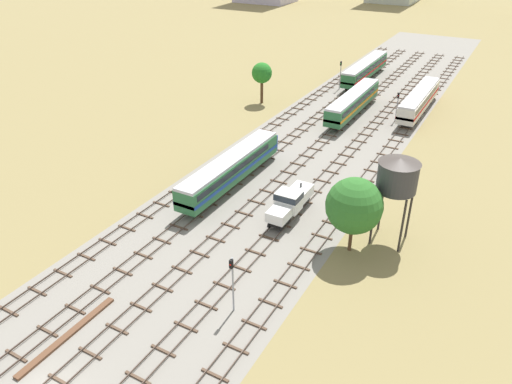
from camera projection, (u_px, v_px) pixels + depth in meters
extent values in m
plane|color=olive|center=(331.00, 135.00, 77.61)|extent=(480.00, 480.00, 0.00)
cube|color=gray|center=(331.00, 135.00, 77.60)|extent=(23.53, 176.00, 0.01)
cube|color=#47382D|center=(275.00, 120.00, 82.71)|extent=(0.07, 126.00, 0.15)
cube|color=#47382D|center=(283.00, 122.00, 82.10)|extent=(0.07, 126.00, 0.15)
cube|color=brown|center=(9.00, 311.00, 42.40)|extent=(2.40, 0.22, 0.14)
cube|color=brown|center=(37.00, 291.00, 44.69)|extent=(2.40, 0.22, 0.14)
cube|color=brown|center=(63.00, 273.00, 46.98)|extent=(2.40, 0.22, 0.14)
cube|color=brown|center=(86.00, 257.00, 49.27)|extent=(2.40, 0.22, 0.14)
cube|color=brown|center=(107.00, 242.00, 51.56)|extent=(2.40, 0.22, 0.14)
cube|color=brown|center=(127.00, 228.00, 53.85)|extent=(2.40, 0.22, 0.14)
cube|color=brown|center=(145.00, 216.00, 56.14)|extent=(2.40, 0.22, 0.14)
cube|color=brown|center=(161.00, 204.00, 58.43)|extent=(2.40, 0.22, 0.14)
cube|color=brown|center=(176.00, 193.00, 60.72)|extent=(2.40, 0.22, 0.14)
cube|color=brown|center=(191.00, 184.00, 63.01)|extent=(2.40, 0.22, 0.14)
cube|color=brown|center=(204.00, 174.00, 65.30)|extent=(2.40, 0.22, 0.14)
cube|color=brown|center=(216.00, 166.00, 67.59)|extent=(2.40, 0.22, 0.14)
cube|color=brown|center=(227.00, 158.00, 69.88)|extent=(2.40, 0.22, 0.14)
cube|color=brown|center=(238.00, 150.00, 72.17)|extent=(2.40, 0.22, 0.14)
cube|color=brown|center=(248.00, 143.00, 74.46)|extent=(2.40, 0.22, 0.14)
cube|color=brown|center=(258.00, 137.00, 76.75)|extent=(2.40, 0.22, 0.14)
cube|color=brown|center=(266.00, 130.00, 79.04)|extent=(2.40, 0.22, 0.14)
cube|color=brown|center=(275.00, 124.00, 81.33)|extent=(2.40, 0.22, 0.14)
cube|color=brown|center=(283.00, 119.00, 83.62)|extent=(2.40, 0.22, 0.14)
cube|color=brown|center=(290.00, 114.00, 85.91)|extent=(2.40, 0.22, 0.14)
cube|color=brown|center=(297.00, 109.00, 88.20)|extent=(2.40, 0.22, 0.14)
cube|color=brown|center=(304.00, 104.00, 90.49)|extent=(2.40, 0.22, 0.14)
cube|color=brown|center=(311.00, 99.00, 92.78)|extent=(2.40, 0.22, 0.14)
cube|color=brown|center=(317.00, 95.00, 95.07)|extent=(2.40, 0.22, 0.14)
cube|color=brown|center=(323.00, 91.00, 97.36)|extent=(2.40, 0.22, 0.14)
cube|color=brown|center=(328.00, 87.00, 99.65)|extent=(2.40, 0.22, 0.14)
cube|color=brown|center=(333.00, 83.00, 101.94)|extent=(2.40, 0.22, 0.14)
cube|color=brown|center=(338.00, 80.00, 104.23)|extent=(2.40, 0.22, 0.14)
cube|color=brown|center=(343.00, 76.00, 106.52)|extent=(2.40, 0.22, 0.14)
cube|color=brown|center=(348.00, 73.00, 108.81)|extent=(2.40, 0.22, 0.14)
cube|color=brown|center=(352.00, 70.00, 111.10)|extent=(2.40, 0.22, 0.14)
cube|color=brown|center=(357.00, 67.00, 113.39)|extent=(2.40, 0.22, 0.14)
cube|color=brown|center=(361.00, 64.00, 115.68)|extent=(2.40, 0.22, 0.14)
cube|color=brown|center=(365.00, 61.00, 117.97)|extent=(2.40, 0.22, 0.14)
cube|color=brown|center=(369.00, 59.00, 120.26)|extent=(2.40, 0.22, 0.14)
cube|color=brown|center=(372.00, 56.00, 122.55)|extent=(2.40, 0.22, 0.14)
cube|color=brown|center=(376.00, 54.00, 124.84)|extent=(2.40, 0.22, 0.14)
cube|color=brown|center=(379.00, 51.00, 127.13)|extent=(2.40, 0.22, 0.14)
cube|color=brown|center=(383.00, 49.00, 129.42)|extent=(2.40, 0.22, 0.14)
cube|color=#47382D|center=(301.00, 125.00, 80.64)|extent=(0.07, 126.00, 0.15)
cube|color=#47382D|center=(309.00, 127.00, 80.03)|extent=(0.07, 126.00, 0.15)
cube|color=brown|center=(16.00, 356.00, 38.04)|extent=(2.40, 0.22, 0.14)
cube|color=brown|center=(47.00, 331.00, 40.33)|extent=(2.40, 0.22, 0.14)
cube|color=brown|center=(75.00, 309.00, 42.62)|extent=(2.40, 0.22, 0.14)
cube|color=brown|center=(100.00, 289.00, 44.91)|extent=(2.40, 0.22, 0.14)
cube|color=brown|center=(123.00, 271.00, 47.20)|extent=(2.40, 0.22, 0.14)
cube|color=brown|center=(143.00, 255.00, 49.49)|extent=(2.40, 0.22, 0.14)
cube|color=brown|center=(162.00, 240.00, 51.78)|extent=(2.40, 0.22, 0.14)
cube|color=brown|center=(179.00, 227.00, 54.07)|extent=(2.40, 0.22, 0.14)
cube|color=brown|center=(194.00, 215.00, 56.36)|extent=(2.40, 0.22, 0.14)
cube|color=brown|center=(209.00, 203.00, 58.65)|extent=(2.40, 0.22, 0.14)
cube|color=brown|center=(222.00, 192.00, 60.94)|extent=(2.40, 0.22, 0.14)
cube|color=brown|center=(235.00, 183.00, 63.23)|extent=(2.40, 0.22, 0.14)
cube|color=brown|center=(246.00, 174.00, 65.52)|extent=(2.40, 0.22, 0.14)
cube|color=brown|center=(257.00, 165.00, 67.81)|extent=(2.40, 0.22, 0.14)
cube|color=brown|center=(267.00, 157.00, 70.10)|extent=(2.40, 0.22, 0.14)
cube|color=brown|center=(276.00, 150.00, 72.39)|extent=(2.40, 0.22, 0.14)
cube|color=brown|center=(285.00, 143.00, 74.68)|extent=(2.40, 0.22, 0.14)
cube|color=brown|center=(294.00, 136.00, 76.97)|extent=(2.40, 0.22, 0.14)
cube|color=brown|center=(301.00, 130.00, 79.26)|extent=(2.40, 0.22, 0.14)
cube|color=brown|center=(309.00, 124.00, 81.55)|extent=(2.40, 0.22, 0.14)
cube|color=brown|center=(316.00, 118.00, 83.84)|extent=(2.40, 0.22, 0.14)
cube|color=brown|center=(322.00, 113.00, 86.13)|extent=(2.40, 0.22, 0.14)
cube|color=brown|center=(329.00, 108.00, 88.42)|extent=(2.40, 0.22, 0.14)
cube|color=brown|center=(335.00, 103.00, 90.71)|extent=(2.40, 0.22, 0.14)
cube|color=brown|center=(340.00, 99.00, 93.00)|extent=(2.40, 0.22, 0.14)
cube|color=brown|center=(346.00, 95.00, 95.29)|extent=(2.40, 0.22, 0.14)
cube|color=brown|center=(351.00, 91.00, 97.58)|extent=(2.40, 0.22, 0.14)
cube|color=brown|center=(356.00, 87.00, 99.87)|extent=(2.40, 0.22, 0.14)
cube|color=brown|center=(360.00, 83.00, 102.16)|extent=(2.40, 0.22, 0.14)
cube|color=brown|center=(365.00, 79.00, 104.45)|extent=(2.40, 0.22, 0.14)
cube|color=brown|center=(369.00, 76.00, 106.74)|extent=(2.40, 0.22, 0.14)
cube|color=brown|center=(373.00, 73.00, 109.03)|extent=(2.40, 0.22, 0.14)
cube|color=brown|center=(377.00, 70.00, 111.32)|extent=(2.40, 0.22, 0.14)
cube|color=brown|center=(381.00, 67.00, 113.61)|extent=(2.40, 0.22, 0.14)
cube|color=brown|center=(385.00, 64.00, 115.90)|extent=(2.40, 0.22, 0.14)
cube|color=brown|center=(388.00, 61.00, 118.19)|extent=(2.40, 0.22, 0.14)
cube|color=brown|center=(391.00, 58.00, 120.48)|extent=(2.40, 0.22, 0.14)
cube|color=brown|center=(395.00, 56.00, 122.77)|extent=(2.40, 0.22, 0.14)
cube|color=brown|center=(398.00, 53.00, 125.06)|extent=(2.40, 0.22, 0.14)
cube|color=brown|center=(401.00, 51.00, 127.35)|extent=(2.40, 0.22, 0.14)
cube|color=#47382D|center=(329.00, 131.00, 78.57)|extent=(0.07, 126.00, 0.15)
cube|color=#47382D|center=(337.00, 132.00, 77.96)|extent=(0.07, 126.00, 0.15)
cube|color=brown|center=(60.00, 381.00, 35.97)|extent=(2.40, 0.22, 0.14)
cube|color=brown|center=(90.00, 353.00, 38.26)|extent=(2.40, 0.22, 0.14)
cube|color=brown|center=(117.00, 329.00, 40.55)|extent=(2.40, 0.22, 0.14)
cube|color=brown|center=(141.00, 307.00, 42.84)|extent=(2.40, 0.22, 0.14)
cube|color=brown|center=(162.00, 288.00, 45.13)|extent=(2.40, 0.22, 0.14)
cube|color=brown|center=(182.00, 270.00, 47.42)|extent=(2.40, 0.22, 0.14)
cube|color=brown|center=(199.00, 254.00, 49.71)|extent=(2.40, 0.22, 0.14)
cube|color=brown|center=(216.00, 239.00, 52.00)|extent=(2.40, 0.22, 0.14)
cube|color=brown|center=(230.00, 226.00, 54.29)|extent=(2.40, 0.22, 0.14)
cube|color=brown|center=(244.00, 213.00, 56.58)|extent=(2.40, 0.22, 0.14)
cube|color=brown|center=(256.00, 202.00, 58.87)|extent=(2.40, 0.22, 0.14)
cube|color=brown|center=(268.00, 192.00, 61.16)|extent=(2.40, 0.22, 0.14)
cube|color=brown|center=(279.00, 182.00, 63.45)|extent=(2.40, 0.22, 0.14)
cube|color=brown|center=(289.00, 173.00, 65.74)|extent=(2.40, 0.22, 0.14)
cube|color=brown|center=(298.00, 164.00, 68.03)|extent=(2.40, 0.22, 0.14)
cube|color=brown|center=(307.00, 156.00, 70.32)|extent=(2.40, 0.22, 0.14)
cube|color=brown|center=(315.00, 149.00, 72.61)|extent=(2.40, 0.22, 0.14)
cube|color=brown|center=(322.00, 142.00, 74.90)|extent=(2.40, 0.22, 0.14)
cube|color=brown|center=(329.00, 135.00, 77.19)|extent=(2.40, 0.22, 0.14)
cube|color=brown|center=(336.00, 129.00, 79.48)|extent=(2.40, 0.22, 0.14)
cube|color=brown|center=(343.00, 123.00, 81.77)|extent=(2.40, 0.22, 0.14)
cube|color=brown|center=(349.00, 118.00, 84.06)|extent=(2.40, 0.22, 0.14)
cube|color=brown|center=(354.00, 113.00, 86.35)|extent=(2.40, 0.22, 0.14)
cube|color=brown|center=(360.00, 108.00, 88.64)|extent=(2.40, 0.22, 0.14)
cube|color=brown|center=(365.00, 103.00, 90.93)|extent=(2.40, 0.22, 0.14)
cube|color=brown|center=(370.00, 99.00, 93.22)|extent=(2.40, 0.22, 0.14)
cube|color=brown|center=(375.00, 94.00, 95.51)|extent=(2.40, 0.22, 0.14)
cube|color=brown|center=(379.00, 90.00, 97.80)|extent=(2.40, 0.22, 0.14)
cube|color=brown|center=(383.00, 86.00, 100.09)|extent=(2.40, 0.22, 0.14)
cube|color=brown|center=(387.00, 83.00, 102.38)|extent=(2.40, 0.22, 0.14)
cube|color=brown|center=(391.00, 79.00, 104.67)|extent=(2.40, 0.22, 0.14)
cube|color=brown|center=(395.00, 76.00, 106.96)|extent=(2.40, 0.22, 0.14)
cube|color=brown|center=(398.00, 73.00, 109.25)|extent=(2.40, 0.22, 0.14)
cube|color=brown|center=(402.00, 69.00, 111.54)|extent=(2.40, 0.22, 0.14)
cube|color=brown|center=(405.00, 66.00, 113.83)|extent=(2.40, 0.22, 0.14)
cube|color=brown|center=(408.00, 64.00, 116.12)|extent=(2.40, 0.22, 0.14)
cube|color=brown|center=(411.00, 61.00, 118.41)|extent=(2.40, 0.22, 0.14)
cube|color=brown|center=(414.00, 58.00, 120.70)|extent=(2.40, 0.22, 0.14)
cube|color=brown|center=(417.00, 56.00, 122.99)|extent=(2.40, 0.22, 0.14)
cube|color=brown|center=(420.00, 53.00, 125.28)|extent=(2.40, 0.22, 0.14)
cube|color=#47382D|center=(358.00, 136.00, 76.50)|extent=(0.07, 126.00, 0.15)
cube|color=#47382D|center=(367.00, 138.00, 75.89)|extent=(0.07, 126.00, 0.15)
cube|color=brown|center=(138.00, 378.00, 36.19)|extent=(2.40, 0.22, 0.14)
cube|color=brown|center=(163.00, 351.00, 38.48)|extent=(2.40, 0.22, 0.14)
cube|color=brown|center=(186.00, 327.00, 40.77)|extent=(2.40, 0.22, 0.14)
cube|color=brown|center=(206.00, 305.00, 43.06)|extent=(2.40, 0.22, 0.14)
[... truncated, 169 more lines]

